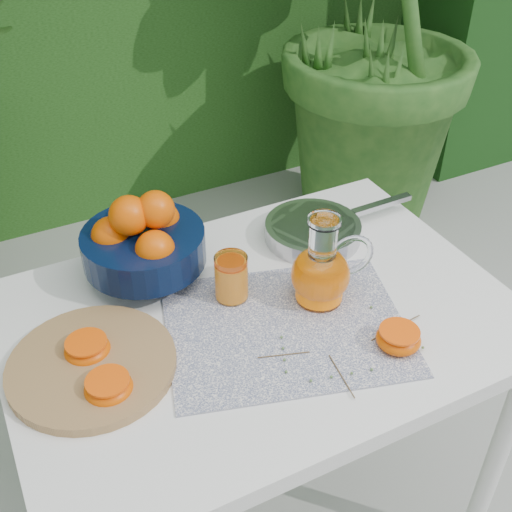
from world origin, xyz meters
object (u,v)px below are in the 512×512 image
white_table (260,343)px  juice_pitcher (322,272)px  fruit_bowl (143,240)px  saute_pan (314,230)px  cutting_board (92,365)px

white_table → juice_pitcher: 0.20m
fruit_bowl → saute_pan: size_ratio=0.72×
fruit_bowl → juice_pitcher: fruit_bowl is taller
saute_pan → white_table: bearing=-142.2°
fruit_bowl → white_table: bearing=-53.8°
cutting_board → juice_pitcher: (0.47, -0.02, 0.06)m
juice_pitcher → white_table: bearing=172.8°
saute_pan → juice_pitcher: bearing=-117.6°
cutting_board → white_table: bearing=-0.6°
white_table → juice_pitcher: juice_pitcher is taller
juice_pitcher → saute_pan: bearing=62.4°
juice_pitcher → saute_pan: (0.10, 0.19, -0.05)m
white_table → fruit_bowl: bearing=126.2°
saute_pan → fruit_bowl: bearing=173.8°
fruit_bowl → juice_pitcher: size_ratio=1.42×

